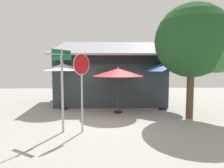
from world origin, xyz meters
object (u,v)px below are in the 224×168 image
object	(u,v)px
patio_umbrella_crimson_center	(118,72)
patio_umbrella_ivory_left	(63,67)
shade_tree	(197,43)
street_sign_post	(62,82)
patio_umbrella_royal_blue_right	(163,67)
stop_sign	(82,77)

from	to	relation	value
patio_umbrella_crimson_center	patio_umbrella_ivory_left	bearing A→B (deg)	162.16
patio_umbrella_crimson_center	shade_tree	xyz separation A→B (m)	(3.64, -1.26, 1.43)
patio_umbrella_ivory_left	patio_umbrella_crimson_center	world-z (taller)	patio_umbrella_ivory_left
street_sign_post	patio_umbrella_ivory_left	size ratio (longest dim) A/B	1.14
patio_umbrella_crimson_center	patio_umbrella_royal_blue_right	distance (m)	2.79
street_sign_post	shade_tree	distance (m)	6.43
patio_umbrella_royal_blue_right	street_sign_post	bearing A→B (deg)	-142.96
patio_umbrella_royal_blue_right	shade_tree	xyz separation A→B (m)	(0.97, -2.00, 1.16)
street_sign_post	shade_tree	size ratio (longest dim) A/B	0.57
street_sign_post	patio_umbrella_royal_blue_right	bearing A→B (deg)	37.04
stop_sign	shade_tree	bearing A→B (deg)	18.74
stop_sign	patio_umbrella_royal_blue_right	size ratio (longest dim) A/B	1.07
street_sign_post	stop_sign	distance (m)	0.75
patio_umbrella_royal_blue_right	shade_tree	bearing A→B (deg)	-64.16
patio_umbrella_ivory_left	patio_umbrella_royal_blue_right	world-z (taller)	patio_umbrella_royal_blue_right
stop_sign	shade_tree	size ratio (longest dim) A/B	0.55
patio_umbrella_royal_blue_right	shade_tree	world-z (taller)	shade_tree
stop_sign	patio_umbrella_royal_blue_right	bearing A→B (deg)	41.57
stop_sign	patio_umbrella_ivory_left	xyz separation A→B (m)	(-1.54, 4.03, 0.37)
street_sign_post	patio_umbrella_crimson_center	distance (m)	3.80
patio_umbrella_ivory_left	patio_umbrella_royal_blue_right	size ratio (longest dim) A/B	0.99
shade_tree	street_sign_post	bearing A→B (deg)	-163.50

